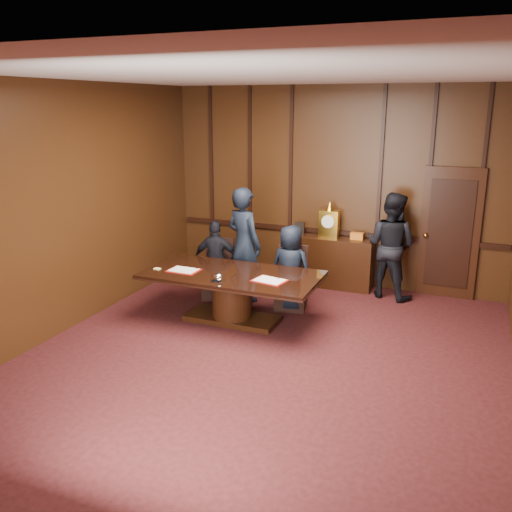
{
  "coord_description": "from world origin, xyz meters",
  "views": [
    {
      "loc": [
        2.32,
        -5.86,
        3.18
      ],
      "look_at": [
        -0.53,
        1.14,
        1.05
      ],
      "focal_mm": 38.0,
      "sensor_mm": 36.0,
      "label": 1
    }
  ],
  "objects_px": {
    "conference_table": "(232,289)",
    "witness_left": "(244,245)",
    "signatory_right": "(291,268)",
    "signatory_left": "(216,260)",
    "witness_right": "(391,245)",
    "sideboard": "(328,260)"
  },
  "relations": [
    {
      "from": "conference_table",
      "to": "witness_left",
      "type": "relative_size",
      "value": 1.38
    },
    {
      "from": "conference_table",
      "to": "signatory_right",
      "type": "xyz_separation_m",
      "value": [
        0.65,
        0.8,
        0.18
      ]
    },
    {
      "from": "signatory_right",
      "to": "signatory_left",
      "type": "bearing_deg",
      "value": 6.76
    },
    {
      "from": "conference_table",
      "to": "signatory_right",
      "type": "relative_size",
      "value": 1.91
    },
    {
      "from": "witness_left",
      "to": "signatory_right",
      "type": "bearing_deg",
      "value": -165.91
    },
    {
      "from": "conference_table",
      "to": "witness_left",
      "type": "distance_m",
      "value": 1.05
    },
    {
      "from": "witness_left",
      "to": "witness_right",
      "type": "distance_m",
      "value": 2.46
    },
    {
      "from": "signatory_right",
      "to": "witness_left",
      "type": "bearing_deg",
      "value": -2.0
    },
    {
      "from": "signatory_left",
      "to": "signatory_right",
      "type": "height_order",
      "value": "signatory_right"
    },
    {
      "from": "sideboard",
      "to": "signatory_left",
      "type": "distance_m",
      "value": 2.07
    },
    {
      "from": "conference_table",
      "to": "witness_left",
      "type": "xyz_separation_m",
      "value": [
        -0.2,
        0.93,
        0.44
      ]
    },
    {
      "from": "witness_right",
      "to": "sideboard",
      "type": "bearing_deg",
      "value": 9.47
    },
    {
      "from": "signatory_right",
      "to": "witness_right",
      "type": "relative_size",
      "value": 0.77
    },
    {
      "from": "signatory_left",
      "to": "witness_left",
      "type": "distance_m",
      "value": 0.54
    },
    {
      "from": "signatory_left",
      "to": "witness_right",
      "type": "xyz_separation_m",
      "value": [
        2.66,
        1.2,
        0.23
      ]
    },
    {
      "from": "signatory_right",
      "to": "witness_left",
      "type": "xyz_separation_m",
      "value": [
        -0.85,
        0.13,
        0.26
      ]
    },
    {
      "from": "signatory_left",
      "to": "signatory_right",
      "type": "bearing_deg",
      "value": 165.48
    },
    {
      "from": "conference_table",
      "to": "signatory_left",
      "type": "bearing_deg",
      "value": 129.09
    },
    {
      "from": "witness_left",
      "to": "signatory_left",
      "type": "bearing_deg",
      "value": 39.3
    },
    {
      "from": "conference_table",
      "to": "signatory_right",
      "type": "distance_m",
      "value": 1.05
    },
    {
      "from": "conference_table",
      "to": "witness_left",
      "type": "bearing_deg",
      "value": 102.35
    },
    {
      "from": "conference_table",
      "to": "signatory_left",
      "type": "xyz_separation_m",
      "value": [
        -0.65,
        0.8,
        0.16
      ]
    }
  ]
}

